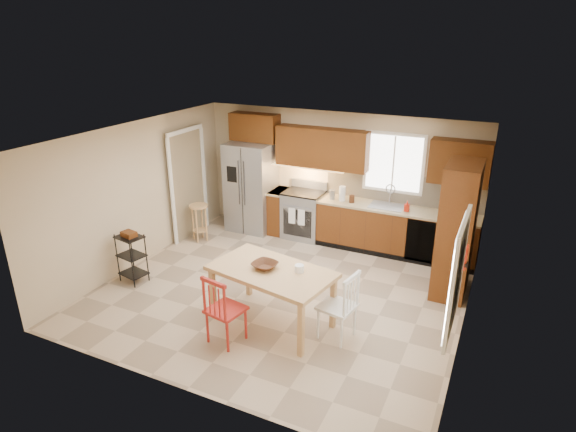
# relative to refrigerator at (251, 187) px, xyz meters

# --- Properties ---
(floor) EXTENTS (5.50, 5.50, 0.00)m
(floor) POSITION_rel_refrigerator_xyz_m (1.70, -2.12, -0.91)
(floor) COLOR tan
(floor) RESTS_ON ground
(ceiling) EXTENTS (5.50, 5.00, 0.02)m
(ceiling) POSITION_rel_refrigerator_xyz_m (1.70, -2.12, 1.59)
(ceiling) COLOR silver
(ceiling) RESTS_ON ground
(wall_back) EXTENTS (5.50, 0.02, 2.50)m
(wall_back) POSITION_rel_refrigerator_xyz_m (1.70, 0.38, 0.34)
(wall_back) COLOR #CCB793
(wall_back) RESTS_ON ground
(wall_front) EXTENTS (5.50, 0.02, 2.50)m
(wall_front) POSITION_rel_refrigerator_xyz_m (1.70, -4.62, 0.34)
(wall_front) COLOR #CCB793
(wall_front) RESTS_ON ground
(wall_left) EXTENTS (0.02, 5.00, 2.50)m
(wall_left) POSITION_rel_refrigerator_xyz_m (-1.05, -2.12, 0.34)
(wall_left) COLOR #CCB793
(wall_left) RESTS_ON ground
(wall_right) EXTENTS (0.02, 5.00, 2.50)m
(wall_right) POSITION_rel_refrigerator_xyz_m (4.45, -2.12, 0.34)
(wall_right) COLOR #CCB793
(wall_right) RESTS_ON ground
(refrigerator) EXTENTS (0.92, 0.75, 1.82)m
(refrigerator) POSITION_rel_refrigerator_xyz_m (0.00, 0.00, 0.00)
(refrigerator) COLOR gray
(refrigerator) RESTS_ON floor
(range_stove) EXTENTS (0.76, 0.63, 0.92)m
(range_stove) POSITION_rel_refrigerator_xyz_m (1.15, 0.06, -0.45)
(range_stove) COLOR gray
(range_stove) RESTS_ON floor
(base_cabinet_narrow) EXTENTS (0.30, 0.60, 0.90)m
(base_cabinet_narrow) POSITION_rel_refrigerator_xyz_m (0.60, 0.08, -0.46)
(base_cabinet_narrow) COLOR #582F10
(base_cabinet_narrow) RESTS_ON floor
(base_cabinet_run) EXTENTS (2.92, 0.60, 0.90)m
(base_cabinet_run) POSITION_rel_refrigerator_xyz_m (2.99, 0.08, -0.46)
(base_cabinet_run) COLOR #582F10
(base_cabinet_run) RESTS_ON floor
(dishwasher) EXTENTS (0.60, 0.02, 0.78)m
(dishwasher) POSITION_rel_refrigerator_xyz_m (3.55, -0.22, -0.46)
(dishwasher) COLOR black
(dishwasher) RESTS_ON floor
(backsplash) EXTENTS (2.92, 0.03, 0.55)m
(backsplash) POSITION_rel_refrigerator_xyz_m (2.99, 0.36, 0.27)
(backsplash) COLOR beige
(backsplash) RESTS_ON wall_back
(upper_over_fridge) EXTENTS (1.00, 0.35, 0.55)m
(upper_over_fridge) POSITION_rel_refrigerator_xyz_m (0.00, 0.20, 1.19)
(upper_over_fridge) COLOR #552E0E
(upper_over_fridge) RESTS_ON wall_back
(upper_left_block) EXTENTS (1.80, 0.35, 0.75)m
(upper_left_block) POSITION_rel_refrigerator_xyz_m (1.45, 0.20, 0.92)
(upper_left_block) COLOR #552E0E
(upper_left_block) RESTS_ON wall_back
(upper_right_block) EXTENTS (1.00, 0.35, 0.75)m
(upper_right_block) POSITION_rel_refrigerator_xyz_m (3.95, 0.20, 0.92)
(upper_right_block) COLOR #552E0E
(upper_right_block) RESTS_ON wall_back
(window_back) EXTENTS (1.12, 0.04, 1.12)m
(window_back) POSITION_rel_refrigerator_xyz_m (2.80, 0.35, 0.74)
(window_back) COLOR white
(window_back) RESTS_ON wall_back
(sink) EXTENTS (0.62, 0.46, 0.16)m
(sink) POSITION_rel_refrigerator_xyz_m (2.80, 0.08, -0.05)
(sink) COLOR gray
(sink) RESTS_ON base_cabinet_run
(undercab_glow) EXTENTS (1.60, 0.30, 0.01)m
(undercab_glow) POSITION_rel_refrigerator_xyz_m (1.15, 0.17, 0.52)
(undercab_glow) COLOR #FFBF66
(undercab_glow) RESTS_ON wall_back
(soap_bottle) EXTENTS (0.09, 0.09, 0.19)m
(soap_bottle) POSITION_rel_refrigerator_xyz_m (3.18, -0.02, 0.09)
(soap_bottle) COLOR red
(soap_bottle) RESTS_ON base_cabinet_run
(paper_towel) EXTENTS (0.12, 0.12, 0.28)m
(paper_towel) POSITION_rel_refrigerator_xyz_m (1.95, 0.03, 0.13)
(paper_towel) COLOR white
(paper_towel) RESTS_ON base_cabinet_run
(canister_steel) EXTENTS (0.11, 0.11, 0.18)m
(canister_steel) POSITION_rel_refrigerator_xyz_m (1.75, 0.03, 0.08)
(canister_steel) COLOR gray
(canister_steel) RESTS_ON base_cabinet_run
(canister_wood) EXTENTS (0.10, 0.10, 0.14)m
(canister_wood) POSITION_rel_refrigerator_xyz_m (2.15, -0.00, 0.06)
(canister_wood) COLOR #462412
(canister_wood) RESTS_ON base_cabinet_run
(pantry) EXTENTS (0.50, 0.95, 2.10)m
(pantry) POSITION_rel_refrigerator_xyz_m (4.13, -0.93, 0.14)
(pantry) COLOR #582F10
(pantry) RESTS_ON floor
(fire_extinguisher) EXTENTS (0.12, 0.12, 0.36)m
(fire_extinguisher) POSITION_rel_refrigerator_xyz_m (4.33, -1.98, 0.19)
(fire_extinguisher) COLOR red
(fire_extinguisher) RESTS_ON wall_right
(window_right) EXTENTS (0.04, 1.02, 1.32)m
(window_right) POSITION_rel_refrigerator_xyz_m (4.38, -3.27, 0.54)
(window_right) COLOR white
(window_right) RESTS_ON wall_right
(doorway) EXTENTS (0.04, 0.95, 2.10)m
(doorway) POSITION_rel_refrigerator_xyz_m (-0.97, -0.82, 0.14)
(doorway) COLOR #8C7A59
(doorway) RESTS_ON wall_left
(dining_table) EXTENTS (1.83, 1.24, 0.82)m
(dining_table) POSITION_rel_refrigerator_xyz_m (1.97, -2.94, -0.50)
(dining_table) COLOR tan
(dining_table) RESTS_ON floor
(chair_red) EXTENTS (0.54, 0.54, 0.99)m
(chair_red) POSITION_rel_refrigerator_xyz_m (1.62, -3.59, -0.41)
(chair_red) COLOR #AB221A
(chair_red) RESTS_ON floor
(chair_white) EXTENTS (0.54, 0.54, 0.99)m
(chair_white) POSITION_rel_refrigerator_xyz_m (2.92, -2.89, -0.41)
(chair_white) COLOR white
(chair_white) RESTS_ON floor
(table_bowl) EXTENTS (0.40, 0.40, 0.08)m
(table_bowl) POSITION_rel_refrigerator_xyz_m (1.86, -2.94, -0.08)
(table_bowl) COLOR #462412
(table_bowl) RESTS_ON dining_table
(table_jar) EXTENTS (0.16, 0.16, 0.16)m
(table_jar) POSITION_rel_refrigerator_xyz_m (2.34, -2.83, -0.04)
(table_jar) COLOR white
(table_jar) RESTS_ON dining_table
(bar_stool) EXTENTS (0.43, 0.43, 0.74)m
(bar_stool) POSITION_rel_refrigerator_xyz_m (-0.63, -0.98, -0.54)
(bar_stool) COLOR tan
(bar_stool) RESTS_ON floor
(utility_cart) EXTENTS (0.48, 0.40, 0.84)m
(utility_cart) POSITION_rel_refrigerator_xyz_m (-0.66, -2.84, -0.49)
(utility_cart) COLOR black
(utility_cart) RESTS_ON floor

